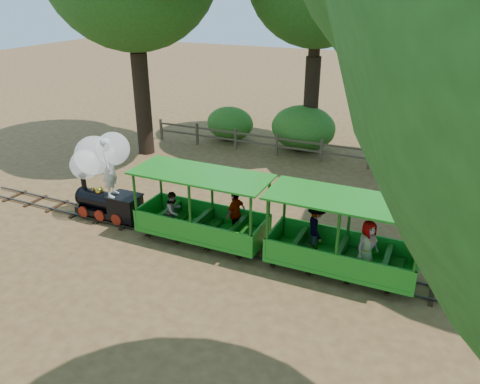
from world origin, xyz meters
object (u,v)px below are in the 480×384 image
at_px(locomotive, 101,169).
at_px(fence, 345,152).
at_px(carriage_rear, 340,243).
at_px(carriage_front, 203,216).

relative_size(locomotive, fence, 0.16).
height_order(carriage_rear, fence, carriage_rear).
xyz_separation_m(locomotive, carriage_front, (3.62, -0.07, -0.85)).
distance_m(carriage_front, fence, 8.35).
xyz_separation_m(locomotive, fence, (5.92, 7.95, -1.11)).
distance_m(locomotive, carriage_rear, 7.62).
distance_m(locomotive, fence, 9.97).
distance_m(carriage_rear, fence, 8.13).
bearing_deg(fence, carriage_front, -106.02).
relative_size(carriage_rear, fence, 0.22).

